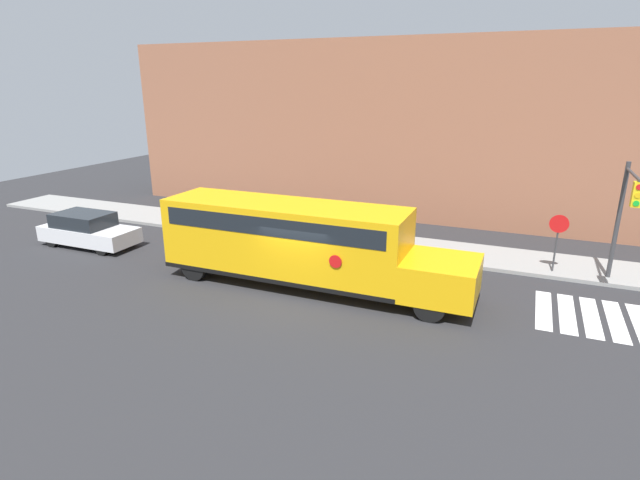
# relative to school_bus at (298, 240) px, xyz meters

# --- Properties ---
(ground_plane) EXTENTS (60.00, 60.00, 0.00)m
(ground_plane) POSITION_rel_school_bus_xyz_m (0.44, -0.78, -1.74)
(ground_plane) COLOR #28282B
(sidewalk_strip) EXTENTS (44.00, 3.00, 0.15)m
(sidewalk_strip) POSITION_rel_school_bus_xyz_m (0.44, 5.72, -1.67)
(sidewalk_strip) COLOR gray
(sidewalk_strip) RESTS_ON ground
(building_backdrop) EXTENTS (32.00, 4.00, 9.41)m
(building_backdrop) POSITION_rel_school_bus_xyz_m (0.44, 12.22, 2.97)
(building_backdrop) COLOR #935B42
(building_backdrop) RESTS_ON ground
(crosswalk_stripes) EXTENTS (3.30, 3.20, 0.01)m
(crosswalk_stripes) POSITION_rel_school_bus_xyz_m (9.83, 1.22, -1.74)
(crosswalk_stripes) COLOR white
(crosswalk_stripes) RESTS_ON ground
(school_bus) EXTENTS (11.42, 2.57, 3.05)m
(school_bus) POSITION_rel_school_bus_xyz_m (0.00, 0.00, 0.00)
(school_bus) COLOR #EAA80F
(school_bus) RESTS_ON ground
(parked_car) EXTENTS (4.56, 1.82, 1.53)m
(parked_car) POSITION_rel_school_bus_xyz_m (-10.88, 0.49, -0.99)
(parked_car) COLOR silver
(parked_car) RESTS_ON ground
(stop_sign) EXTENTS (0.70, 0.10, 2.43)m
(stop_sign) POSITION_rel_school_bus_xyz_m (8.73, 4.76, -0.13)
(stop_sign) COLOR #38383A
(stop_sign) RESTS_ON ground
(traffic_light) EXTENTS (0.28, 2.66, 4.52)m
(traffic_light) POSITION_rel_school_bus_xyz_m (10.66, 4.03, 1.26)
(traffic_light) COLOR #38383A
(traffic_light) RESTS_ON ground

